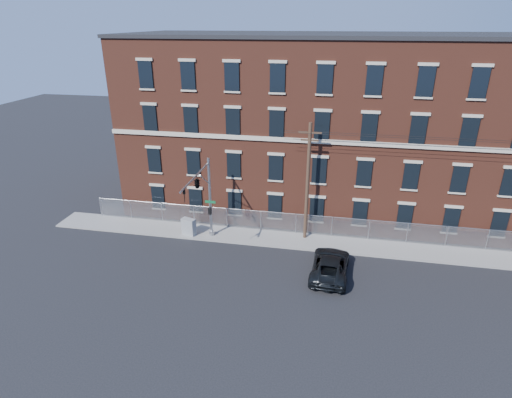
{
  "coord_description": "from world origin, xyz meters",
  "views": [
    {
      "loc": [
        3.89,
        -26.42,
        17.36
      ],
      "look_at": [
        -1.97,
        4.0,
        4.06
      ],
      "focal_mm": 29.31,
      "sensor_mm": 36.0,
      "label": 1
    }
  ],
  "objects": [
    {
      "name": "mill_building",
      "position": [
        12.0,
        13.93,
        8.15
      ],
      "size": [
        55.3,
        14.32,
        16.3
      ],
      "color": "brown",
      "rests_on": "ground"
    },
    {
      "name": "pickup_truck",
      "position": [
        4.27,
        0.4,
        0.78
      ],
      "size": [
        2.93,
        5.79,
        1.57
      ],
      "primitive_type": "imported",
      "rotation": [
        0.0,
        0.0,
        3.08
      ],
      "color": "black",
      "rests_on": "ground"
    },
    {
      "name": "utility_cabinet",
      "position": [
        -7.95,
        4.2,
        0.86
      ],
      "size": [
        1.31,
        0.91,
        1.49
      ],
      "primitive_type": "cube",
      "rotation": [
        0.0,
        0.0,
        -0.28
      ],
      "color": "gray",
      "rests_on": "sidewalk"
    },
    {
      "name": "traffic_signal_mast",
      "position": [
        -6.0,
        2.18,
        5.39
      ],
      "size": [
        0.9,
        6.75,
        7.0
      ],
      "color": "#9EA0A5",
      "rests_on": "ground"
    },
    {
      "name": "utility_pole_near",
      "position": [
        2.0,
        5.6,
        5.34
      ],
      "size": [
        1.8,
        0.28,
        10.0
      ],
      "color": "#3F2C1F",
      "rests_on": "ground"
    },
    {
      "name": "chain_link_fence",
      "position": [
        12.0,
        6.3,
        1.06
      ],
      "size": [
        59.06,
        0.06,
        1.85
      ],
      "color": "#A5A8AD",
      "rests_on": "ground"
    },
    {
      "name": "ground",
      "position": [
        0.0,
        0.0,
        0.0
      ],
      "size": [
        140.0,
        140.0,
        0.0
      ],
      "primitive_type": "plane",
      "color": "black",
      "rests_on": "ground"
    },
    {
      "name": "sidewalk",
      "position": [
        12.0,
        5.0,
        0.06
      ],
      "size": [
        65.0,
        3.0,
        0.12
      ],
      "primitive_type": "cube",
      "color": "gray",
      "rests_on": "ground"
    }
  ]
}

